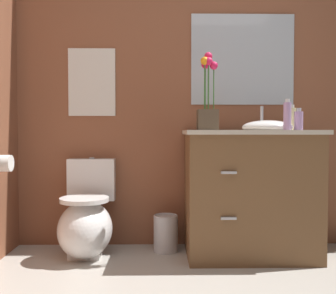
{
  "coord_description": "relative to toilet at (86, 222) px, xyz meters",
  "views": [
    {
      "loc": [
        -0.26,
        -1.39,
        0.89
      ],
      "look_at": [
        -0.21,
        1.34,
        0.78
      ],
      "focal_mm": 42.16,
      "sensor_mm": 36.0,
      "label": 1
    }
  ],
  "objects": [
    {
      "name": "wall_back",
      "position": [
        0.99,
        0.3,
        1.01
      ],
      "size": [
        4.26,
        0.05,
        2.5
      ],
      "primitive_type": "cube",
      "color": "brown",
      "rests_on": "ground_plane"
    },
    {
      "name": "soap_bottle",
      "position": [
        1.48,
        -0.11,
        0.72
      ],
      "size": [
        0.06,
        0.06,
        0.15
      ],
      "color": "#B28CBF",
      "rests_on": "vanity_cabinet"
    },
    {
      "name": "lotion_bottle",
      "position": [
        1.49,
        0.05,
        0.74
      ],
      "size": [
        0.06,
        0.06,
        0.18
      ],
      "color": "beige",
      "rests_on": "vanity_cabinet"
    },
    {
      "name": "flower_vase",
      "position": [
        0.86,
        -0.09,
        0.83
      ],
      "size": [
        0.14,
        0.14,
        0.54
      ],
      "color": "#4C3D2D",
      "rests_on": "vanity_cabinet"
    },
    {
      "name": "wall_poster",
      "position": [
        0.0,
        0.27,
        1.03
      ],
      "size": [
        0.36,
        0.01,
        0.52
      ],
      "primitive_type": "cube",
      "color": "silver"
    },
    {
      "name": "trash_bin",
      "position": [
        0.57,
        0.09,
        -0.11
      ],
      "size": [
        0.18,
        0.18,
        0.27
      ],
      "color": "#B7B7BC",
      "rests_on": "ground_plane"
    },
    {
      "name": "vanity_cabinet",
      "position": [
        1.17,
        -0.03,
        0.22
      ],
      "size": [
        0.94,
        0.56,
        1.08
      ],
      "color": "brown",
      "rests_on": "ground_plane"
    },
    {
      "name": "toilet",
      "position": [
        0.0,
        0.0,
        0.0
      ],
      "size": [
        0.38,
        0.59,
        0.69
      ],
      "color": "white",
      "rests_on": "ground_plane"
    },
    {
      "name": "toilet_paper_roll",
      "position": [
        -0.51,
        -0.2,
        0.44
      ],
      "size": [
        0.11,
        0.11,
        0.11
      ],
      "primitive_type": "cylinder",
      "rotation": [
        0.0,
        1.57,
        0.0
      ],
      "color": "white"
    },
    {
      "name": "wall_mirror",
      "position": [
        1.17,
        0.27,
        1.21
      ],
      "size": [
        0.8,
        0.01,
        0.7
      ],
      "primitive_type": "cube",
      "color": "#B2BCC6"
    },
    {
      "name": "hand_wash_bottle",
      "position": [
        1.38,
        -0.2,
        0.75
      ],
      "size": [
        0.05,
        0.05,
        0.21
      ],
      "color": "#B28CBF",
      "rests_on": "vanity_cabinet"
    }
  ]
}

